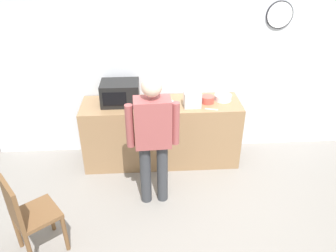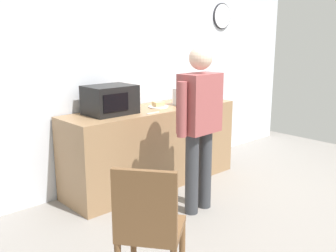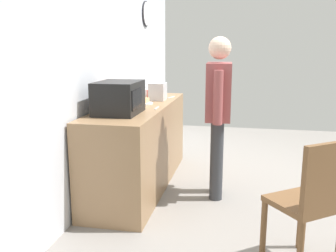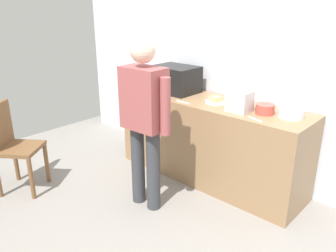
{
  "view_description": "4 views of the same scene",
  "coord_description": "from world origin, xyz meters",
  "px_view_note": "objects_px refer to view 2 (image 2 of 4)",
  "views": [
    {
      "loc": [
        -0.43,
        -2.75,
        2.8
      ],
      "look_at": [
        -0.2,
        0.8,
        0.79
      ],
      "focal_mm": 35.04,
      "sensor_mm": 36.0,
      "label": 1
    },
    {
      "loc": [
        -3.06,
        -2.09,
        1.71
      ],
      "look_at": [
        -0.37,
        0.84,
        0.78
      ],
      "focal_mm": 41.4,
      "sensor_mm": 36.0,
      "label": 2
    },
    {
      "loc": [
        -4.11,
        0.13,
        1.53
      ],
      "look_at": [
        -0.45,
        0.86,
        0.73
      ],
      "focal_mm": 40.14,
      "sensor_mm": 36.0,
      "label": 3
    },
    {
      "loc": [
        1.73,
        -1.64,
        1.89
      ],
      "look_at": [
        -0.48,
        0.77,
        0.69
      ],
      "focal_mm": 36.29,
      "sensor_mm": 36.0,
      "label": 4
    }
  ],
  "objects_px": {
    "spoon_utensil": "(205,104)",
    "toaster": "(185,97)",
    "person_standing": "(200,118)",
    "salad_bowl": "(200,96)",
    "wooden_chair": "(149,227)",
    "fork_utensil": "(153,113)",
    "microwave": "(110,100)",
    "cereal_bowl": "(191,98)",
    "sandwich_plate": "(158,106)"
  },
  "relations": [
    {
      "from": "toaster",
      "to": "salad_bowl",
      "type": "bearing_deg",
      "value": 20.44
    },
    {
      "from": "cereal_bowl",
      "to": "wooden_chair",
      "type": "xyz_separation_m",
      "value": [
        -1.98,
        -1.56,
        -0.43
      ]
    },
    {
      "from": "salad_bowl",
      "to": "toaster",
      "type": "xyz_separation_m",
      "value": [
        -0.44,
        -0.17,
        0.06
      ]
    },
    {
      "from": "person_standing",
      "to": "wooden_chair",
      "type": "distance_m",
      "value": 1.48
    },
    {
      "from": "salad_bowl",
      "to": "wooden_chair",
      "type": "relative_size",
      "value": 0.25
    },
    {
      "from": "salad_bowl",
      "to": "wooden_chair",
      "type": "distance_m",
      "value": 2.77
    },
    {
      "from": "salad_bowl",
      "to": "fork_utensil",
      "type": "bearing_deg",
      "value": -164.4
    },
    {
      "from": "sandwich_plate",
      "to": "toaster",
      "type": "relative_size",
      "value": 1.02
    },
    {
      "from": "cereal_bowl",
      "to": "salad_bowl",
      "type": "bearing_deg",
      "value": 15.88
    },
    {
      "from": "microwave",
      "to": "toaster",
      "type": "bearing_deg",
      "value": -9.29
    },
    {
      "from": "spoon_utensil",
      "to": "person_standing",
      "type": "relative_size",
      "value": 0.11
    },
    {
      "from": "cereal_bowl",
      "to": "fork_utensil",
      "type": "height_order",
      "value": "cereal_bowl"
    },
    {
      "from": "sandwich_plate",
      "to": "salad_bowl",
      "type": "distance_m",
      "value": 0.78
    },
    {
      "from": "microwave",
      "to": "fork_utensil",
      "type": "height_order",
      "value": "microwave"
    },
    {
      "from": "cereal_bowl",
      "to": "person_standing",
      "type": "bearing_deg",
      "value": -131.79
    },
    {
      "from": "cereal_bowl",
      "to": "spoon_utensil",
      "type": "height_order",
      "value": "cereal_bowl"
    },
    {
      "from": "microwave",
      "to": "sandwich_plate",
      "type": "bearing_deg",
      "value": -5.63
    },
    {
      "from": "salad_bowl",
      "to": "fork_utensil",
      "type": "height_order",
      "value": "salad_bowl"
    },
    {
      "from": "sandwich_plate",
      "to": "salad_bowl",
      "type": "bearing_deg",
      "value": 5.28
    },
    {
      "from": "sandwich_plate",
      "to": "person_standing",
      "type": "bearing_deg",
      "value": -103.74
    },
    {
      "from": "sandwich_plate",
      "to": "person_standing",
      "type": "relative_size",
      "value": 0.14
    },
    {
      "from": "sandwich_plate",
      "to": "person_standing",
      "type": "height_order",
      "value": "person_standing"
    },
    {
      "from": "cereal_bowl",
      "to": "person_standing",
      "type": "relative_size",
      "value": 0.11
    },
    {
      "from": "microwave",
      "to": "cereal_bowl",
      "type": "height_order",
      "value": "microwave"
    },
    {
      "from": "person_standing",
      "to": "salad_bowl",
      "type": "bearing_deg",
      "value": 42.83
    },
    {
      "from": "fork_utensil",
      "to": "cereal_bowl",
      "type": "bearing_deg",
      "value": 15.53
    },
    {
      "from": "fork_utensil",
      "to": "salad_bowl",
      "type": "bearing_deg",
      "value": 15.6
    },
    {
      "from": "spoon_utensil",
      "to": "toaster",
      "type": "bearing_deg",
      "value": 154.77
    },
    {
      "from": "sandwich_plate",
      "to": "person_standing",
      "type": "xyz_separation_m",
      "value": [
        -0.2,
        -0.83,
        0.01
      ]
    },
    {
      "from": "fork_utensil",
      "to": "spoon_utensil",
      "type": "relative_size",
      "value": 1.0
    },
    {
      "from": "microwave",
      "to": "toaster",
      "type": "distance_m",
      "value": 0.96
    },
    {
      "from": "microwave",
      "to": "cereal_bowl",
      "type": "bearing_deg",
      "value": -2.61
    },
    {
      "from": "microwave",
      "to": "sandwich_plate",
      "type": "distance_m",
      "value": 0.63
    },
    {
      "from": "cereal_bowl",
      "to": "person_standing",
      "type": "distance_m",
      "value": 1.13
    },
    {
      "from": "wooden_chair",
      "to": "salad_bowl",
      "type": "bearing_deg",
      "value": 36.33
    },
    {
      "from": "person_standing",
      "to": "wooden_chair",
      "type": "xyz_separation_m",
      "value": [
        -1.23,
        -0.72,
        -0.42
      ]
    },
    {
      "from": "spoon_utensil",
      "to": "person_standing",
      "type": "height_order",
      "value": "person_standing"
    },
    {
      "from": "salad_bowl",
      "to": "cereal_bowl",
      "type": "distance_m",
      "value": 0.23
    },
    {
      "from": "microwave",
      "to": "salad_bowl",
      "type": "relative_size",
      "value": 2.14
    },
    {
      "from": "fork_utensil",
      "to": "spoon_utensil",
      "type": "xyz_separation_m",
      "value": [
        0.83,
        0.01,
        0.0
      ]
    },
    {
      "from": "cereal_bowl",
      "to": "fork_utensil",
      "type": "bearing_deg",
      "value": -164.47
    },
    {
      "from": "fork_utensil",
      "to": "person_standing",
      "type": "relative_size",
      "value": 0.11
    },
    {
      "from": "toaster",
      "to": "spoon_utensil",
      "type": "height_order",
      "value": "toaster"
    },
    {
      "from": "sandwich_plate",
      "to": "toaster",
      "type": "height_order",
      "value": "toaster"
    },
    {
      "from": "cereal_bowl",
      "to": "spoon_utensil",
      "type": "bearing_deg",
      "value": -85.1
    },
    {
      "from": "wooden_chair",
      "to": "cereal_bowl",
      "type": "bearing_deg",
      "value": 38.19
    },
    {
      "from": "salad_bowl",
      "to": "microwave",
      "type": "bearing_deg",
      "value": -179.55
    },
    {
      "from": "microwave",
      "to": "fork_utensil",
      "type": "relative_size",
      "value": 2.94
    },
    {
      "from": "sandwich_plate",
      "to": "fork_utensil",
      "type": "relative_size",
      "value": 1.32
    },
    {
      "from": "cereal_bowl",
      "to": "spoon_utensil",
      "type": "distance_m",
      "value": 0.22
    }
  ]
}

